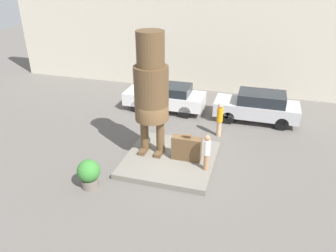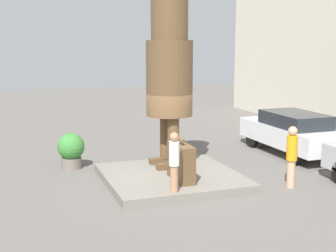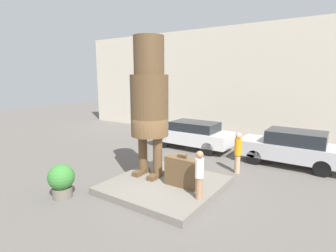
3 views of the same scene
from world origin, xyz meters
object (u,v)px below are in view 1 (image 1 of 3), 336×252
(parked_car_white, at_px, (165,96))
(worker_hivis, at_px, (220,118))
(tourist, at_px, (207,151))
(giant_suitcase, at_px, (186,148))
(parked_car_silver, at_px, (258,106))
(planter_pot, at_px, (89,173))
(statue_figure, at_px, (151,86))

(parked_car_white, relative_size, worker_hivis, 2.61)
(tourist, xyz_separation_m, parked_car_white, (-3.47, 5.84, -0.26))
(giant_suitcase, xyz_separation_m, tourist, (0.94, -0.55, 0.34))
(tourist, height_order, parked_car_silver, tourist)
(planter_pot, distance_m, worker_hivis, 6.92)
(parked_car_silver, relative_size, planter_pot, 3.80)
(worker_hivis, bearing_deg, parked_car_silver, 53.62)
(planter_pot, relative_size, worker_hivis, 0.66)
(statue_figure, relative_size, giant_suitcase, 4.22)
(planter_pot, bearing_deg, parked_car_silver, 53.50)
(tourist, distance_m, parked_car_white, 6.80)
(tourist, xyz_separation_m, planter_pot, (-4.11, -2.06, -0.47))
(parked_car_silver, height_order, planter_pot, parked_car_silver)
(statue_figure, distance_m, parked_car_white, 5.73)
(parked_car_white, distance_m, planter_pot, 7.93)
(parked_car_white, bearing_deg, tourist, 120.69)
(statue_figure, height_order, giant_suitcase, statue_figure)
(parked_car_white, distance_m, worker_hivis, 4.20)
(statue_figure, relative_size, tourist, 3.35)
(parked_car_white, height_order, parked_car_silver, parked_car_silver)
(statue_figure, relative_size, planter_pot, 4.51)
(tourist, distance_m, worker_hivis, 3.50)
(tourist, relative_size, worker_hivis, 0.89)
(tourist, bearing_deg, statue_figure, 163.27)
(statue_figure, distance_m, parked_car_silver, 7.03)
(statue_figure, height_order, parked_car_silver, statue_figure)
(statue_figure, bearing_deg, parked_car_silver, 50.03)
(statue_figure, xyz_separation_m, parked_car_white, (-0.95, 5.09, -2.47))
(giant_suitcase, relative_size, planter_pot, 1.07)
(statue_figure, xyz_separation_m, planter_pot, (-1.59, -2.82, -2.68))
(statue_figure, height_order, worker_hivis, statue_figure)
(parked_car_white, relative_size, parked_car_silver, 1.04)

